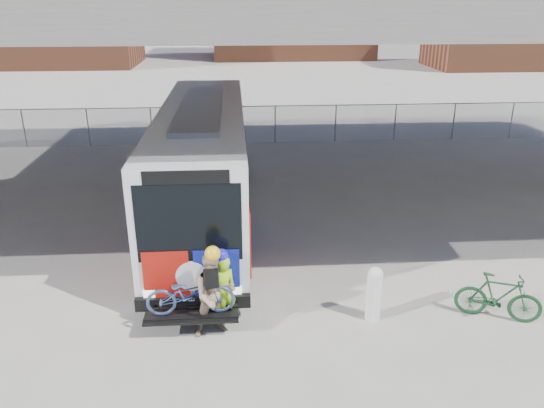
{
  "coord_description": "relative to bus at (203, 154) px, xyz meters",
  "views": [
    {
      "loc": [
        -0.97,
        -13.54,
        6.81
      ],
      "look_at": [
        -0.03,
        -0.37,
        1.6
      ],
      "focal_mm": 35.0,
      "sensor_mm": 36.0,
      "label": 1
    }
  ],
  "objects": [
    {
      "name": "bollard",
      "position": [
        4.01,
        -6.31,
        -1.41
      ],
      "size": [
        0.34,
        0.34,
        1.3
      ],
      "color": "white",
      "rests_on": "ground"
    },
    {
      "name": "brick_buildings",
      "position": [
        3.23,
        45.43,
        3.31
      ],
      "size": [
        54.0,
        22.0,
        12.0
      ],
      "color": "brown",
      "rests_on": "ground"
    },
    {
      "name": "bus",
      "position": [
        0.0,
        0.0,
        0.0
      ],
      "size": [
        2.67,
        12.92,
        3.69
      ],
      "color": "silver",
      "rests_on": "ground"
    },
    {
      "name": "ground",
      "position": [
        2.0,
        -2.79,
        -2.11
      ],
      "size": [
        160.0,
        160.0,
        0.0
      ],
      "primitive_type": "plane",
      "color": "#9E9991",
      "rests_on": "ground"
    },
    {
      "name": "overpass",
      "position": [
        2.0,
        1.21,
        4.44
      ],
      "size": [
        40.0,
        16.0,
        7.95
      ],
      "color": "#605E59",
      "rests_on": "ground"
    },
    {
      "name": "cyclist_hivis",
      "position": [
        0.67,
        -6.31,
        -1.21
      ],
      "size": [
        0.73,
        0.64,
        1.85
      ],
      "rotation": [
        0.0,
        0.0,
        3.61
      ],
      "color": "#AAF319",
      "rests_on": "ground"
    },
    {
      "name": "bike_parked",
      "position": [
        6.79,
        -6.51,
        -1.55
      ],
      "size": [
        1.91,
        1.17,
        1.11
      ],
      "primitive_type": "imported",
      "rotation": [
        0.0,
        0.0,
        1.19
      ],
      "color": "#14401F",
      "rests_on": "ground"
    },
    {
      "name": "chainlink_fence",
      "position": [
        2.0,
        9.21,
        -0.68
      ],
      "size": [
        30.0,
        0.06,
        30.0
      ],
      "color": "gray",
      "rests_on": "ground"
    },
    {
      "name": "cyclist_tan",
      "position": [
        0.5,
        -6.61,
        -1.13
      ],
      "size": [
        1.09,
        0.95,
        2.07
      ],
      "rotation": [
        0.0,
        0.0,
        0.3
      ],
      "color": "tan",
      "rests_on": "ground"
    }
  ]
}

